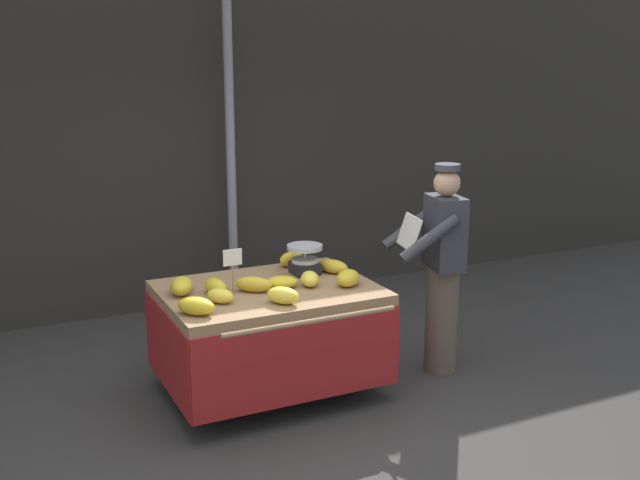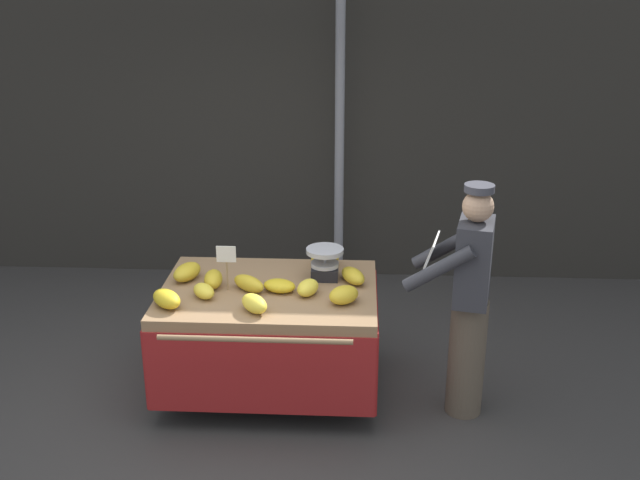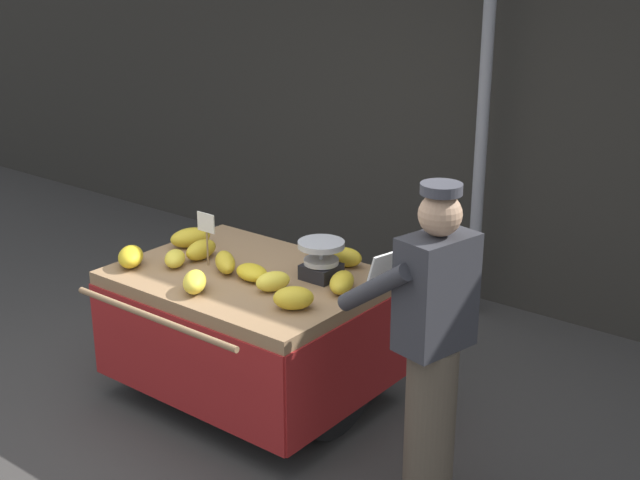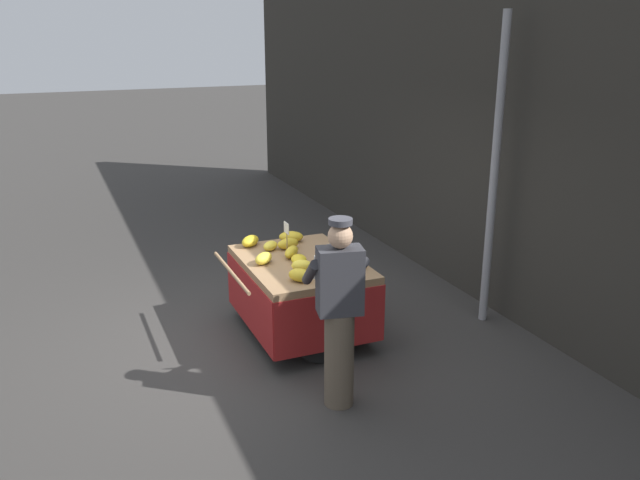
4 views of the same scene
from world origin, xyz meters
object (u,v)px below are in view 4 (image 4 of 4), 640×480
Objects in this scene: banana_bunch_6 at (250,241)px; vendor_person at (339,312)px; banana_bunch_8 at (288,244)px; banana_bunch_2 at (264,258)px; banana_bunch_4 at (356,261)px; banana_bunch_7 at (270,246)px; banana_cart at (301,280)px; price_sign at (287,231)px; weighing_scale at (335,259)px; banana_bunch_10 at (292,252)px; street_pole at (494,175)px; banana_bunch_0 at (299,259)px; banana_bunch_1 at (291,237)px; banana_bunch_9 at (302,265)px; banana_bunch_3 at (300,275)px; banana_bunch_5 at (336,273)px.

vendor_person is (2.08, 0.15, -0.04)m from banana_bunch_6.
banana_bunch_8 is at bearing 54.32° from banana_bunch_6.
banana_bunch_2 is 1.09× the size of banana_bunch_4.
banana_bunch_2 reaches higher than banana_bunch_7.
price_sign is (-0.29, -0.05, 0.47)m from banana_cart.
price_sign is (-0.69, -0.26, 0.13)m from weighing_scale.
street_pole is at bearing 74.47° from banana_bunch_10.
weighing_scale is 1.19× the size of banana_bunch_0.
price_sign is at bearing -170.19° from banana_cart.
street_pole is at bearing 113.20° from vendor_person.
banana_bunch_4 reaches higher than banana_bunch_7.
banana_bunch_7 is (0.19, -0.31, -0.01)m from banana_bunch_1.
banana_bunch_1 reaches higher than banana_cart.
banana_bunch_10 is at bearing -153.47° from weighing_scale.
banana_cart is 7.51× the size of banana_bunch_9.
banana_bunch_2 is at bearing -101.51° from street_pole.
price_sign is 1.73m from vendor_person.
banana_bunch_0 is 0.97× the size of banana_bunch_2.
street_pole is 2.41m from banana_bunch_3.
banana_bunch_3 is 0.98m from banana_bunch_8.
banana_bunch_1 is at bearing 163.40° from banana_bunch_3.
banana_bunch_7 is 0.20m from banana_bunch_8.
weighing_scale is at bearing 40.67° from banana_bunch_0.
price_sign is (-0.74, -2.10, -0.59)m from street_pole.
banana_bunch_1 is 0.95m from banana_bunch_9.
banana_bunch_8 is (0.03, 0.20, 0.01)m from banana_bunch_7.
banana_bunch_4 is 0.89× the size of banana_bunch_8.
price_sign reaches higher than banana_bunch_9.
vendor_person is at bearing -5.01° from price_sign.
banana_bunch_1 reaches higher than banana_bunch_0.
banana_bunch_9 is 1.13m from vendor_person.
banana_bunch_7 is at bearing -162.74° from banana_bunch_5.
banana_bunch_8 is (0.26, 0.36, -0.00)m from banana_bunch_6.
banana_bunch_1 is 2.07m from vendor_person.
banana_bunch_5 is at bearing 20.02° from banana_bunch_0.
banana_bunch_6 is (-0.75, -0.29, 0.01)m from banana_bunch_0.
vendor_person reaches higher than banana_bunch_5.
banana_bunch_2 is 0.85m from banana_bunch_5.
banana_bunch_5 is at bearing 14.22° from banana_bunch_10.
street_pole is 2.62m from banana_bunch_2.
banana_bunch_9 is at bearing -99.81° from banana_bunch_4.
banana_bunch_8 is (-0.85, -2.05, -0.77)m from street_pole.
banana_cart is at bearing 171.96° from vendor_person.
weighing_scale is at bearing 14.51° from banana_bunch_8.
banana_bunch_8 reaches higher than banana_cart.
price_sign is 1.26× the size of banana_bunch_5.
weighing_scale is 0.60m from banana_bunch_10.
banana_bunch_4 reaches higher than banana_bunch_8.
banana_bunch_0 is at bearing -0.88° from price_sign.
banana_cart is at bearing -102.35° from street_pole.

